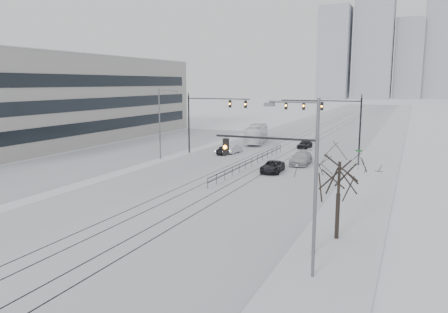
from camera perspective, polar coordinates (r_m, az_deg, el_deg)
ground at (r=26.35m, az=-19.77°, el=-12.59°), size 500.00×500.00×0.00m
road at (r=79.99m, az=10.98°, el=2.47°), size 22.00×260.00×0.02m
sidewalk_east at (r=78.22m, az=20.68°, el=1.92°), size 5.00×260.00×0.16m
curb at (r=78.37m, az=18.89°, el=2.02°), size 0.10×260.00×0.12m
parking_strip at (r=65.05m, az=-11.60°, el=0.84°), size 14.00×60.00×0.03m
tram_rails at (r=60.80m, az=6.85°, el=0.37°), size 5.30×180.00×0.01m
office_building at (r=76.16m, az=-23.01°, el=6.86°), size 20.20×62.20×14.11m
skyline at (r=292.17m, az=21.65°, el=13.05°), size 96.00×48.00×72.00m
traffic_mast_near at (r=24.90m, az=8.29°, el=-2.40°), size 6.10×0.37×7.00m
traffic_mast_ne at (r=53.43m, az=13.84°, el=5.10°), size 9.60×0.37×8.00m
traffic_mast_nw at (r=59.50m, az=-2.09°, el=5.62°), size 9.10×0.37×8.00m
street_light_east at (r=21.48m, az=11.14°, el=-2.64°), size 2.73×0.25×9.00m
street_light_west at (r=56.03m, az=-8.16°, el=4.91°), size 2.73×0.25×9.00m
bare_tree at (r=27.33m, az=14.84°, el=-1.71°), size 4.40×4.40×6.10m
median_fence at (r=51.35m, az=3.65°, el=-0.71°), size 0.06×24.00×1.00m
street_sign at (r=50.47m, az=17.15°, el=-0.06°), size 0.70×0.06×2.40m
sedan_sb_inner at (r=59.87m, az=0.10°, el=0.88°), size 1.61×3.69×1.24m
sedan_sb_outer at (r=60.82m, az=1.20°, el=1.00°), size 1.61×3.79×1.22m
sedan_nb_front at (r=48.08m, az=6.33°, el=-1.34°), size 2.39×4.62×1.24m
sedan_nb_right at (r=53.17m, az=10.03°, el=-0.24°), size 2.30×5.25×1.50m
sedan_nb_far at (r=66.60m, az=10.50°, el=1.60°), size 1.95×3.77×1.22m
box_truck at (r=71.08m, az=4.25°, el=2.91°), size 4.45×10.71×2.91m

